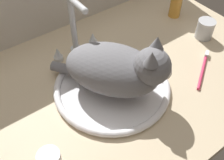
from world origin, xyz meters
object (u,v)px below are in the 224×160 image
(sink_basin, at_px, (112,87))
(metal_jar, at_px, (205,29))
(toothbrush, at_px, (203,69))
(amber_bottle, at_px, (176,3))
(cat, at_px, (119,69))
(faucet, at_px, (75,32))

(sink_basin, relative_size, metal_jar, 5.09)
(toothbrush, bearing_deg, amber_bottle, 62.10)
(amber_bottle, distance_m, toothbrush, 0.33)
(sink_basin, height_order, amber_bottle, amber_bottle)
(sink_basin, bearing_deg, cat, -54.99)
(faucet, relative_size, cat, 0.66)
(amber_bottle, bearing_deg, toothbrush, -117.90)
(sink_basin, relative_size, toothbrush, 2.24)
(cat, distance_m, toothbrush, 0.31)
(faucet, height_order, metal_jar, faucet)
(cat, height_order, metal_jar, cat)
(metal_jar, relative_size, toothbrush, 0.44)
(sink_basin, bearing_deg, amber_bottle, 21.42)
(sink_basin, distance_m, cat, 0.09)
(cat, distance_m, metal_jar, 0.43)
(cat, distance_m, amber_bottle, 0.48)
(faucet, distance_m, metal_jar, 0.49)
(metal_jar, height_order, amber_bottle, amber_bottle)
(sink_basin, xyz_separation_m, faucet, (-0.00, 0.21, 0.08))
(cat, relative_size, metal_jar, 4.79)
(faucet, relative_size, amber_bottle, 1.79)
(sink_basin, distance_m, amber_bottle, 0.49)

